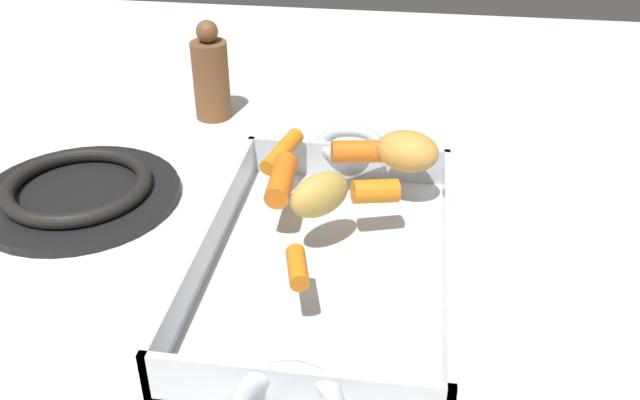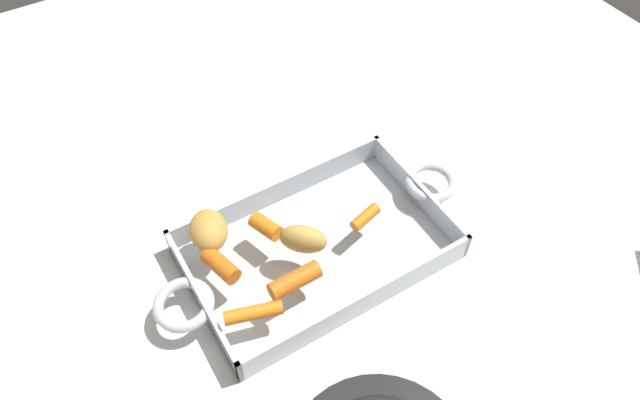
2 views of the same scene
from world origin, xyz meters
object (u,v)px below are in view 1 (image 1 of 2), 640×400
Objects in this scene: baby_carrot_southwest at (358,152)px; potato_corner at (407,151)px; baby_carrot_southeast at (282,180)px; potato_near_roast at (320,195)px; baby_carrot_center_left at (375,191)px; stove_burner_rear at (78,191)px; baby_carrot_short at (282,151)px; baby_carrot_long at (297,267)px; pepper_mill at (211,76)px; roasting_dish at (326,260)px.

baby_carrot_southwest is 0.05m from potato_corner.
potato_near_roast is (0.04, 0.04, 0.01)m from baby_carrot_southeast.
stove_burner_rear is (-0.03, -0.31, -0.04)m from baby_carrot_center_left.
baby_carrot_center_left is at bearing 85.12° from baby_carrot_southeast.
baby_carrot_short is 0.12m from baby_carrot_center_left.
baby_carrot_short reaches higher than stove_burner_rear.
baby_carrot_southwest is 1.19× the size of baby_carrot_long.
baby_carrot_short is at bearing -165.61° from baby_carrot_long.
potato_corner and potato_near_roast have the same top height.
stove_burner_rear is at bearing -20.64° from pepper_mill.
baby_carrot_long is at bearing -23.46° from baby_carrot_center_left.
baby_carrot_center_left is (0.08, 0.02, -0.00)m from baby_carrot_southwest.
baby_carrot_southwest is at bearing 167.04° from potato_near_roast.
baby_carrot_southeast is 0.28m from pepper_mill.
baby_carrot_short is 1.09× the size of potato_corner.
baby_carrot_short is 1.55× the size of baby_carrot_long.
stove_burner_rear is 1.65× the size of pepper_mill.
roasting_dish is 0.29m from stove_burner_rear.
potato_corner is 0.34m from stove_burner_rear.
pepper_mill is (-0.31, -0.19, 0.04)m from roasting_dish.
potato_near_roast reaches higher than baby_carrot_southeast.
roasting_dish is 0.08m from baby_carrot_center_left.
baby_carrot_center_left is (-0.12, 0.05, 0.00)m from baby_carrot_long.
potato_corner is (-0.19, 0.08, 0.01)m from baby_carrot_long.
stove_burner_rear is (0.04, -0.34, -0.05)m from potato_corner.
baby_carrot_southeast is at bearing 84.05° from stove_burner_rear.
potato_near_roast is at bearing -159.40° from roasting_dish.
pepper_mill is (-0.18, -0.20, -0.00)m from baby_carrot_southwest.
stove_burner_rear is 0.24m from pepper_mill.
potato_near_roast is at bearing -12.96° from baby_carrot_southwest.
roasting_dish is 0.37m from pepper_mill.
baby_carrot_southwest is at bearing -162.30° from baby_carrot_center_left.
baby_carrot_long is 0.21× the size of stove_burner_rear.
potato_near_roast is (0.03, -0.05, 0.01)m from baby_carrot_center_left.
baby_carrot_southwest is 0.11m from potato_near_roast.
baby_carrot_center_left is 0.32m from stove_burner_rear.
potato_near_roast reaches higher than baby_carrot_long.
pepper_mill is (-0.22, 0.08, 0.04)m from stove_burner_rear.
roasting_dish is 0.08m from baby_carrot_long.
stove_burner_rear is (-0.06, -0.26, -0.05)m from potato_near_roast.
potato_corner reaches higher than baby_carrot_southeast.
baby_carrot_short is 0.06m from baby_carrot_southeast.
potato_near_roast is at bearing 77.37° from stove_burner_rear.
pepper_mill reaches higher than roasting_dish.
baby_carrot_long reaches higher than roasting_dish.
roasting_dish is 8.62× the size of baby_carrot_southwest.
pepper_mill is (-0.19, -0.25, -0.01)m from potato_corner.
baby_carrot_long is 0.30m from stove_burner_rear.
pepper_mill is (-0.28, -0.18, -0.01)m from potato_near_roast.
baby_carrot_short is 1.61× the size of baby_carrot_center_left.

